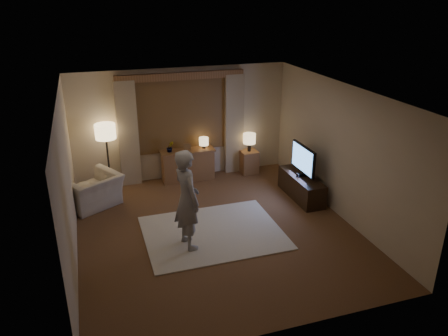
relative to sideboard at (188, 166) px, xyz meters
name	(u,v)px	position (x,y,z in m)	size (l,w,h in m)	color
room	(209,155)	(-0.05, -2.00, 0.98)	(5.04, 5.54, 2.64)	brown
rug	(213,232)	(-0.15, -2.57, -0.34)	(2.50, 2.00, 0.02)	beige
sideboard	(188,166)	(0.00, 0.00, 0.00)	(1.20, 0.40, 0.70)	brown
picture_frame	(187,147)	(0.00, 0.00, 0.45)	(0.16, 0.02, 0.20)	brown
plant	(170,147)	(-0.40, 0.00, 0.50)	(0.17, 0.13, 0.30)	#999999
table_lamp_sideboard	(204,142)	(0.40, 0.00, 0.55)	(0.22, 0.22, 0.30)	black
floor_lamp	(106,135)	(-1.79, 0.00, 0.93)	(0.44, 0.44, 1.52)	black
armchair	(92,191)	(-2.20, -0.75, -0.01)	(1.05, 0.92, 0.68)	#BEB09D
side_table	(249,162)	(1.52, -0.05, -0.07)	(0.40, 0.40, 0.56)	brown
table_lamp_side	(249,139)	(1.52, -0.05, 0.52)	(0.30, 0.30, 0.44)	black
tv_stand	(301,187)	(2.10, -1.70, -0.10)	(0.45, 1.40, 0.50)	black
tv	(303,160)	(2.10, -1.70, 0.52)	(0.23, 0.94, 0.68)	black
person	(187,199)	(-0.68, -2.86, 0.56)	(0.65, 0.42, 1.77)	#9B958F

